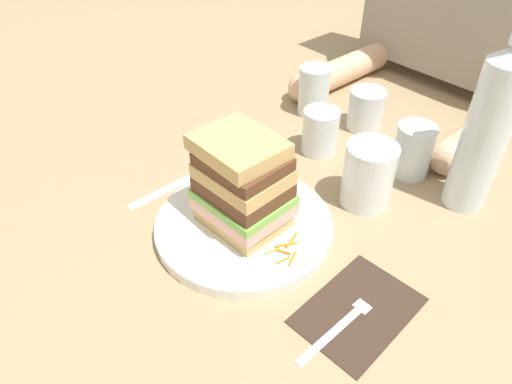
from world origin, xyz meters
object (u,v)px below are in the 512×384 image
Objects in this scene: napkin_dark at (358,310)px; fork at (347,319)px; empty_tumbler_2 at (320,131)px; main_plate at (241,226)px; juice_glass at (368,179)px; empty_tumbler_3 at (366,110)px; empty_tumbler_1 at (413,150)px; water_bottle at (487,131)px; sandwich at (240,185)px; empty_tumbler_0 at (314,91)px; knife at (178,183)px.

fork reaches higher than napkin_dark.
main_plate is at bearing -74.43° from empty_tumbler_2.
juice_glass is 0.23m from empty_tumbler_3.
empty_tumbler_1 is (0.08, 0.31, 0.04)m from main_plate.
water_bottle is 3.57× the size of empty_tumbler_2.
main_plate is 0.32m from empty_tumbler_1.
sandwich is at bearing -120.89° from water_bottle.
fork is 2.13× the size of empty_tumbler_3.
napkin_dark is (0.21, 0.02, -0.08)m from sandwich.
fork is 1.70× the size of empty_tumbler_0.
empty_tumbler_1 is (0.25, -0.03, -0.00)m from empty_tumbler_0.
water_bottle is at bearing -4.65° from empty_tumbler_0.
juice_glass is 0.35× the size of water_bottle.
empty_tumbler_1 is at bearing 112.29° from fork.
empty_tumbler_2 is at bearing 140.70° from napkin_dark.
napkin_dark is 1.52× the size of juice_glass.
juice_glass is (0.08, 0.19, 0.04)m from main_plate.
empty_tumbler_2 is 0.13m from empty_tumbler_3.
sandwich is at bearing -104.61° from empty_tumbler_1.
empty_tumbler_0 is (-0.35, 0.03, -0.08)m from water_bottle.
main_plate is 0.37m from empty_tumbler_3.
empty_tumbler_0 reaches higher than empty_tumbler_1.
juice_glass is at bearing -19.50° from empty_tumbler_2.
knife is (-0.36, -0.02, 0.00)m from napkin_dark.
main_plate is 0.38m from empty_tumbler_0.
empty_tumbler_1 is at bearing 75.57° from main_plate.
main_plate is at bearing -112.06° from juice_glass.
fork is 0.51m from empty_tumbler_0.
empty_tumbler_1 reaches higher than empty_tumbler_3.
empty_tumbler_3 is at bearing 126.10° from fork.
empty_tumbler_3 reaches higher than napkin_dark.
sandwich is 1.78× the size of empty_tumbler_3.
main_plate reaches higher than fork.
empty_tumbler_0 is (-0.25, 0.14, 0.00)m from juice_glass.
main_plate is at bearing -62.95° from empty_tumbler_0.
empty_tumbler_0 is at bearing 138.05° from empty_tumbler_2.
knife is 2.57× the size of empty_tumbler_3.
juice_glass reaches higher than empty_tumbler_3.
empty_tumbler_2 reaches higher than main_plate.
empty_tumbler_0 reaches higher than main_plate.
main_plate is 1.88× the size of sandwich.
napkin_dark is at bearing -40.05° from empty_tumbler_0.
sandwich reaches higher than fork.
water_bottle is at bearing 14.50° from empty_tumbler_2.
empty_tumbler_3 is at bearing 17.03° from empty_tumbler_0.
main_plate is 2.66× the size of empty_tumbler_0.
main_plate is at bearing -175.25° from napkin_dark.
knife is 0.27m from empty_tumbler_2.
napkin_dark is 0.02m from fork.
knife is 2.22× the size of empty_tumbler_1.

